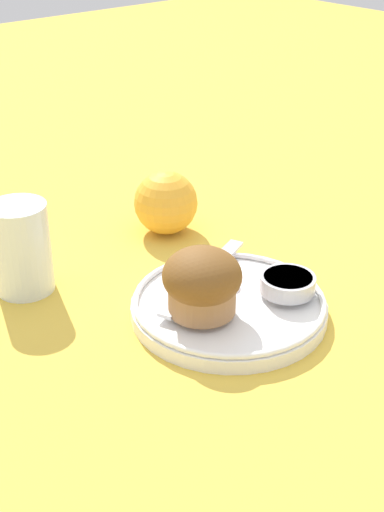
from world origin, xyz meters
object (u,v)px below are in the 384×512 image
at_px(juice_glass, 21,248).
at_px(orange_fruit, 166,203).
at_px(muffin, 206,284).
at_px(butter_knife, 204,276).

bearing_deg(juice_glass, orange_fruit, 2.28).
xyz_separation_m(orange_fruit, juice_glass, (-0.19, -0.01, 0.01)).
bearing_deg(muffin, butter_knife, 49.70).
bearing_deg(orange_fruit, muffin, -119.01).
distance_m(muffin, orange_fruit, 0.21).
xyz_separation_m(muffin, juice_glass, (-0.09, 0.18, -0.00)).
height_order(butter_knife, juice_glass, juice_glass).
bearing_deg(juice_glass, butter_knife, -44.49).
bearing_deg(orange_fruit, juice_glass, -177.72).
bearing_deg(muffin, orange_fruit, 60.99).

